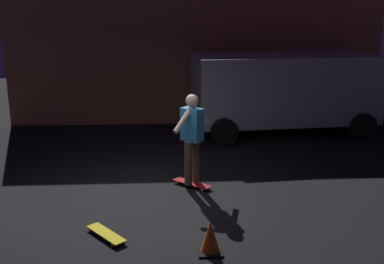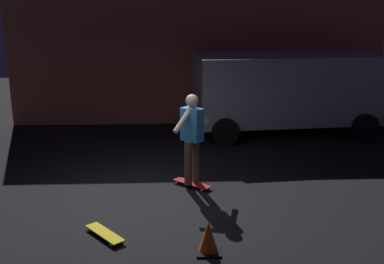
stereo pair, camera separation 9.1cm
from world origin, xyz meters
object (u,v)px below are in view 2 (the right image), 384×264
at_px(skateboard_spare, 105,234).
at_px(skater, 192,133).
at_px(parked_van, 285,88).
at_px(skateboard_ridden, 192,184).
at_px(traffic_cone, 208,238).

xyz_separation_m(skateboard_spare, skater, (1.37, 1.91, 0.98)).
relative_size(skateboard_spare, skater, 0.44).
relative_size(parked_van, skater, 2.84).
bearing_deg(skateboard_ridden, traffic_cone, -87.40).
bearing_deg(skater, skateboard_spare, -125.60).
bearing_deg(traffic_cone, parked_van, 67.99).
bearing_deg(skateboard_spare, traffic_cone, -18.94).
bearing_deg(skater, parked_van, 55.11).
bearing_deg(skateboard_ridden, parked_van, 55.11).
relative_size(parked_van, traffic_cone, 10.33).
bearing_deg(parked_van, skater, -124.89).
height_order(parked_van, skater, parked_van).
xyz_separation_m(skater, traffic_cone, (0.11, -2.41, -0.83)).
bearing_deg(traffic_cone, skateboard_ridden, 92.60).
bearing_deg(traffic_cone, skateboard_spare, 161.06).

